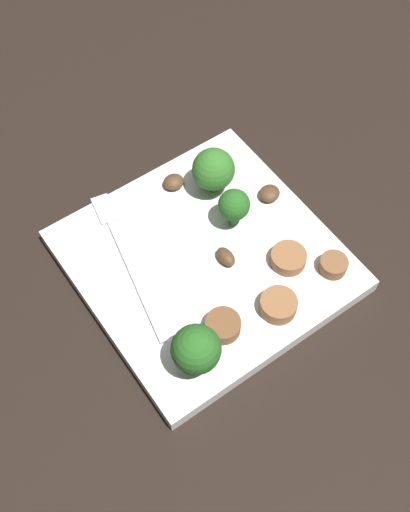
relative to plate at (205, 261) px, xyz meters
name	(u,v)px	position (x,y,z in m)	size (l,w,h in m)	color
ground_plane	(205,265)	(0.00, 0.00, -0.01)	(1.40, 1.40, 0.00)	black
plate	(205,261)	(0.00, 0.00, 0.00)	(0.24, 0.24, 0.02)	white
fork	(124,253)	(0.05, 0.06, 0.01)	(0.18, 0.05, 0.00)	silver
broccoli_floret_0	(213,170)	(0.06, -0.05, 0.04)	(0.04, 0.04, 0.05)	#347525
broccoli_floret_1	(196,349)	(-0.09, 0.07, 0.04)	(0.04, 0.04, 0.06)	#296420
broccoli_floret_2	(234,205)	(0.02, -0.05, 0.04)	(0.03, 0.03, 0.05)	#296420
sausage_slice_0	(278,305)	(-0.09, -0.02, 0.02)	(0.03, 0.03, 0.02)	brown
sausage_slice_1	(333,265)	(-0.08, -0.09, 0.02)	(0.03, 0.03, 0.01)	brown
sausage_slice_2	(288,258)	(-0.05, -0.06, 0.02)	(0.03, 0.03, 0.01)	brown
sausage_slice_3	(223,326)	(-0.07, 0.03, 0.02)	(0.03, 0.03, 0.01)	brown
mushroom_0	(269,193)	(0.02, -0.10, 0.01)	(0.02, 0.02, 0.01)	#4C331E
mushroom_1	(226,257)	(-0.02, -0.01, 0.01)	(0.02, 0.01, 0.01)	#4C331E
mushroom_2	(174,182)	(0.09, -0.02, 0.02)	(0.02, 0.02, 0.01)	#4C331E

